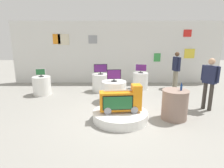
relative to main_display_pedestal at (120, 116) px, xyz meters
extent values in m
plane|color=gray|center=(0.01, 0.18, -0.12)|extent=(30.00, 30.00, 0.00)
cube|color=silver|center=(0.01, 4.64, 1.41)|extent=(10.45, 0.10, 3.06)
cube|color=green|center=(2.04, 4.57, 1.18)|extent=(0.33, 0.02, 0.41)
cube|color=beige|center=(-2.61, 4.57, 2.06)|extent=(0.55, 0.02, 0.53)
cube|color=orange|center=(-2.95, 4.57, 2.08)|extent=(0.37, 0.02, 0.47)
cube|color=gray|center=(-1.17, 4.57, 2.06)|extent=(0.43, 0.02, 0.39)
cube|color=yellow|center=(3.65, 4.57, 1.38)|extent=(0.51, 0.02, 0.47)
cube|color=red|center=(3.46, 4.57, 2.36)|extent=(0.38, 0.02, 0.34)
cylinder|color=white|center=(0.00, 0.00, 0.00)|extent=(1.53, 1.53, 0.25)
cylinder|color=gray|center=(-0.36, -0.03, 0.22)|extent=(0.23, 0.42, 0.20)
cylinder|color=gray|center=(0.36, 0.03, 0.22)|extent=(0.23, 0.42, 0.20)
cube|color=orange|center=(0.00, 0.00, 0.44)|extent=(1.16, 0.45, 0.52)
cube|color=orange|center=(0.44, 0.04, 0.79)|extent=(0.28, 0.37, 0.18)
cube|color=black|center=(-0.07, -0.19, 0.44)|extent=(0.81, 0.09, 0.39)
cube|color=#1E5B2D|center=(-0.07, -0.19, 0.44)|extent=(0.77, 0.09, 0.35)
cube|color=#B2B2B7|center=(0.00, 0.00, 0.73)|extent=(0.90, 0.11, 0.02)
cylinder|color=white|center=(1.05, 3.36, 0.25)|extent=(0.68, 0.68, 0.74)
cylinder|color=black|center=(1.05, 3.36, 0.63)|extent=(0.22, 0.22, 0.02)
cylinder|color=black|center=(1.05, 3.36, 0.67)|extent=(0.04, 0.04, 0.06)
cube|color=silver|center=(1.05, 3.36, 0.85)|extent=(0.50, 0.16, 0.31)
cube|color=#561E6B|center=(1.06, 3.34, 0.85)|extent=(0.45, 0.13, 0.28)
cylinder|color=white|center=(-0.72, 3.01, 0.25)|extent=(0.74, 0.74, 0.74)
cylinder|color=black|center=(-0.72, 3.01, 0.63)|extent=(0.24, 0.24, 0.02)
cylinder|color=black|center=(-0.72, 3.01, 0.67)|extent=(0.04, 0.04, 0.07)
cube|color=black|center=(-0.72, 3.01, 0.88)|extent=(0.57, 0.13, 0.34)
cube|color=#561E6B|center=(-0.72, 2.99, 0.88)|extent=(0.52, 0.09, 0.31)
cylinder|color=white|center=(-0.16, 1.63, 0.25)|extent=(0.89, 0.89, 0.74)
cylinder|color=black|center=(-0.16, 1.63, 0.63)|extent=(0.21, 0.21, 0.02)
cylinder|color=black|center=(-0.16, 1.63, 0.67)|extent=(0.04, 0.04, 0.06)
cube|color=black|center=(-0.16, 1.63, 0.87)|extent=(0.50, 0.08, 0.35)
cube|color=#561E6B|center=(-0.16, 1.61, 0.87)|extent=(0.46, 0.05, 0.31)
cylinder|color=white|center=(-3.07, 2.47, 0.25)|extent=(0.71, 0.71, 0.74)
cylinder|color=black|center=(-3.07, 2.47, 0.63)|extent=(0.19, 0.19, 0.02)
cylinder|color=black|center=(-3.07, 2.47, 0.66)|extent=(0.04, 0.04, 0.06)
cube|color=silver|center=(-3.07, 2.47, 0.81)|extent=(0.36, 0.11, 0.24)
cube|color=#1E5B2D|center=(-3.07, 2.45, 0.81)|extent=(0.33, 0.08, 0.22)
cylinder|color=gray|center=(1.53, 0.08, 0.30)|extent=(0.71, 0.71, 0.84)
cylinder|color=gray|center=(1.53, 0.08, 0.71)|extent=(0.74, 0.74, 0.02)
cylinder|color=navy|center=(1.67, 0.07, 0.80)|extent=(0.06, 0.06, 0.16)
cylinder|color=navy|center=(1.67, 0.07, 0.90)|extent=(0.03, 0.03, 0.06)
cylinder|color=#38332D|center=(2.75, 0.88, 0.31)|extent=(0.12, 0.12, 0.87)
cylinder|color=#38332D|center=(2.87, 0.72, 0.31)|extent=(0.12, 0.12, 0.87)
cube|color=#1E233F|center=(2.81, 0.80, 1.02)|extent=(0.39, 0.42, 0.55)
sphere|color=tan|center=(2.81, 0.80, 1.43)|extent=(0.20, 0.20, 0.20)
cylinder|color=#1E233F|center=(2.66, 0.99, 1.05)|extent=(0.08, 0.08, 0.49)
cylinder|color=#1E233F|center=(2.95, 0.61, 1.05)|extent=(0.08, 0.08, 0.49)
cylinder|color=gray|center=(2.66, 3.62, 0.28)|extent=(0.12, 0.12, 0.80)
cylinder|color=gray|center=(2.69, 3.43, 0.28)|extent=(0.12, 0.12, 0.80)
cube|color=#1E233F|center=(2.68, 3.53, 0.99)|extent=(0.26, 0.41, 0.62)
sphere|color=brown|center=(2.68, 3.53, 1.43)|extent=(0.20, 0.20, 0.20)
cylinder|color=#1E233F|center=(2.64, 3.76, 1.02)|extent=(0.08, 0.08, 0.56)
cylinder|color=#1E233F|center=(2.72, 3.29, 1.02)|extent=(0.08, 0.08, 0.56)
camera|label=1|loc=(-0.23, -4.89, 2.09)|focal=30.05mm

